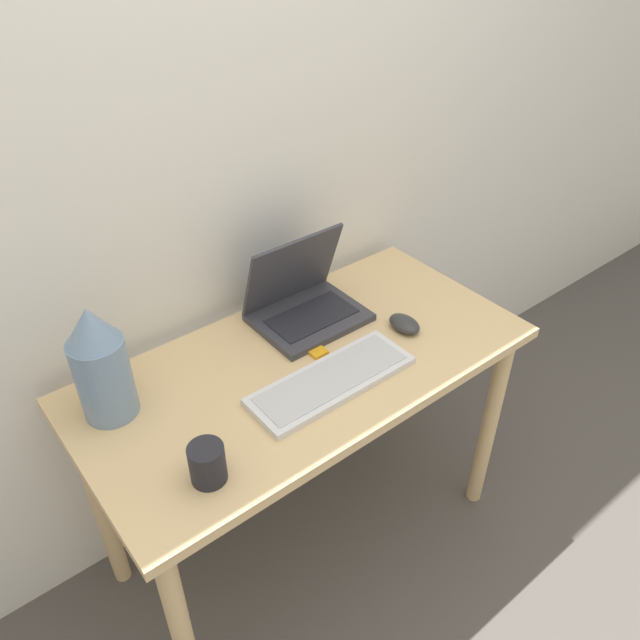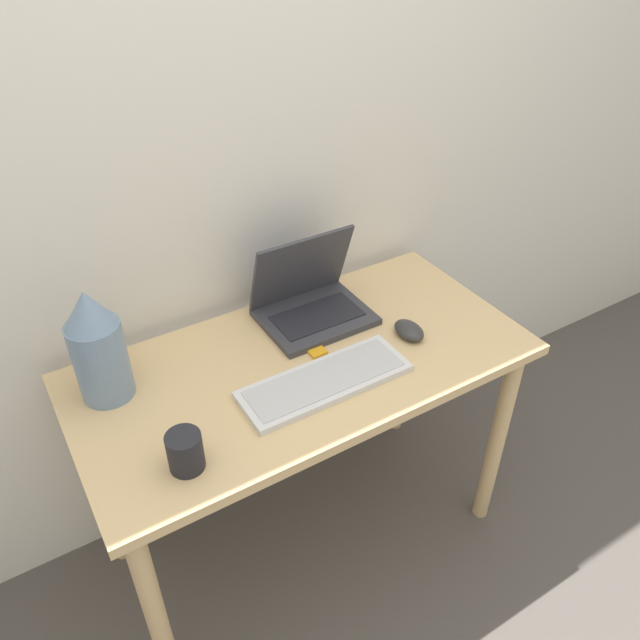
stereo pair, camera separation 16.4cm
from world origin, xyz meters
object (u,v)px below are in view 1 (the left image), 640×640
Objects in this scene: vase at (100,364)px; laptop at (303,301)px; mp3_player at (316,350)px; keyboard at (332,380)px; mug at (207,463)px; mouse at (404,324)px.

laptop is at bearing 2.33° from vase.
mp3_player is (0.53, -0.13, -0.14)m from vase.
keyboard is 0.13m from mp3_player.
mug is (-0.45, -0.20, 0.04)m from mp3_player.
keyboard is at bearing -109.62° from mp3_player.
laptop is at bearing 66.75° from keyboard.
mouse is at bearing -14.62° from vase.
mug is at bearing -156.21° from mp3_player.
mug is at bearing -169.99° from keyboard.
laptop is at bearing 33.79° from mug.
vase is 0.35m from mug.
mp3_player is (-0.07, -0.15, -0.05)m from laptop.
keyboard is at bearing -170.97° from mouse.
mug is (-0.52, -0.35, -0.01)m from laptop.
vase is (-0.79, 0.20, 0.13)m from mouse.
keyboard is 0.31m from mouse.
mug is (-0.40, -0.07, 0.04)m from keyboard.
mouse is (0.19, -0.23, -0.04)m from laptop.
mouse is 1.67× the size of mp3_player.
vase is 3.24× the size of mug.
mug is at bearing -146.21° from laptop.
vase is at bearing 165.38° from mouse.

